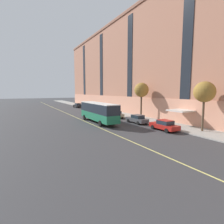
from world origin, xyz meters
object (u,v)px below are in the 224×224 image
city_bus (98,111)px  street_tree_mid_block (141,90)px  street_tree_near_corner (204,92)px  parked_car_darkgray_0 (137,119)px  parked_car_champagne_6 (116,114)px  parked_car_champagne_5 (102,111)px  parked_car_white_4 (90,108)px  parked_car_black_1 (78,105)px  parked_car_red_3 (164,125)px

city_bus → street_tree_mid_block: bearing=-0.4°
street_tree_near_corner → street_tree_mid_block: 13.88m
parked_car_darkgray_0 → parked_car_champagne_6: (-0.04, 7.59, -0.00)m
parked_car_champagne_5 → street_tree_mid_block: street_tree_mid_block is taller
city_bus → parked_car_darkgray_0: (5.86, -3.98, -1.33)m
parked_car_champagne_5 → street_tree_near_corner: 24.86m
city_bus → parked_car_white_4: size_ratio=2.47×
parked_car_black_1 → parked_car_champagne_5: 20.47m
parked_car_darkgray_0 → city_bus: bearing=145.8°
parked_car_white_4 → parked_car_champagne_6: 15.16m
city_bus → parked_car_black_1: city_bus is taller
parked_car_black_1 → street_tree_near_corner: size_ratio=0.69×
parked_car_champagne_6 → parked_car_white_4: bearing=89.9°
parked_car_black_1 → street_tree_mid_block: street_tree_mid_block is taller
parked_car_red_3 → parked_car_champagne_6: bearing=90.1°
parked_car_darkgray_0 → parked_car_white_4: 22.75m
parked_car_darkgray_0 → parked_car_champagne_6: bearing=90.3°
parked_car_white_4 → street_tree_near_corner: (3.97, -32.70, 4.82)m
parked_car_white_4 → street_tree_mid_block: bearing=-78.1°
parked_car_champagne_5 → street_tree_mid_block: bearing=-67.8°
parked_car_champagne_5 → street_tree_mid_block: 12.13m
parked_car_red_3 → parked_car_black_1: bearing=90.0°
parked_car_champagne_5 → city_bus: bearing=-119.4°
parked_car_red_3 → parked_car_champagne_6: (-0.02, 14.24, -0.00)m
street_tree_mid_block → parked_car_champagne_5: bearing=112.2°
street_tree_near_corner → street_tree_mid_block: (-0.00, 13.87, 0.35)m
parked_car_red_3 → street_tree_near_corner: 7.07m
parked_car_black_1 → parked_car_red_3: (0.02, -41.21, -0.00)m
street_tree_mid_block → parked_car_champagne_6: bearing=137.5°
city_bus → parked_car_white_4: bearing=72.7°
parked_car_red_3 → parked_car_champagne_6: size_ratio=1.07×
parked_car_darkgray_0 → street_tree_near_corner: street_tree_near_corner is taller
parked_car_red_3 → parked_car_champagne_5: size_ratio=1.03×
parked_car_darkgray_0 → parked_car_champagne_5: bearing=90.7°
parked_car_white_4 → parked_car_black_1: bearing=90.2°
city_bus → street_tree_near_corner: street_tree_near_corner is taller
parked_car_champagne_5 → street_tree_near_corner: (4.14, -24.04, 4.82)m
parked_car_black_1 → parked_car_white_4: same height
parked_car_black_1 → parked_car_white_4: 11.80m
city_bus → street_tree_mid_block: size_ratio=1.61×
parked_car_black_1 → parked_car_champagne_6: (0.01, -26.97, -0.00)m
parked_car_champagne_5 → parked_car_black_1: bearing=89.6°
street_tree_near_corner → parked_car_black_1: bearing=95.1°
street_tree_mid_block → parked_car_red_3: bearing=-110.7°
parked_car_champagne_6 → parked_car_darkgray_0: bearing=-89.7°
parked_car_champagne_5 → street_tree_mid_block: size_ratio=0.61×
parked_car_black_1 → street_tree_near_corner: (4.01, -44.51, 4.82)m
parked_car_darkgray_0 → street_tree_mid_block: 7.60m
city_bus → parked_car_black_1: bearing=79.2°
parked_car_white_4 → parked_car_champagne_6: size_ratio=1.12×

